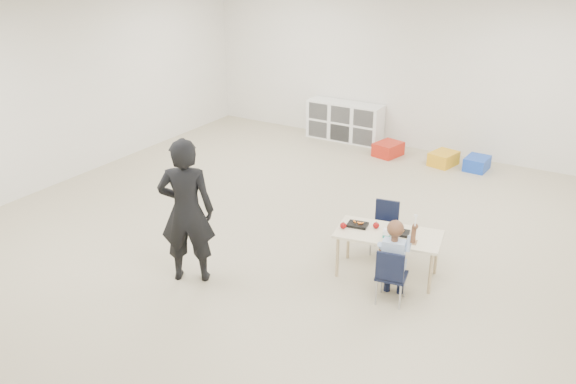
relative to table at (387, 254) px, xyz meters
The scene contains 16 objects.
room 1.76m from the table, behind, with size 9.00×9.02×2.80m.
table is the anchor object (origin of this frame).
chair_near 0.53m from the table, 63.13° to the right, with size 0.30×0.28×0.62m, color black, non-canonical shape.
chair_far 0.53m from the table, 116.87° to the left, with size 0.30×0.28×0.62m, color black, non-canonical shape.
child 0.57m from the table, 63.13° to the right, with size 0.41×0.41×0.98m, color #98ADCE, non-canonical shape.
lunch_tray_near 0.29m from the table, 22.84° to the left, with size 0.22×0.16×0.03m, color black.
lunch_tray_far 0.45m from the table, behind, with size 0.22×0.16×0.03m, color black.
milk_carton 0.33m from the table, 80.49° to the right, with size 0.07×0.07×0.10m, color white.
bread_roll 0.41m from the table, 14.14° to the right, with size 0.09×0.09×0.07m, color tan.
apple_near 0.34m from the table, 167.60° to the left, with size 0.07×0.07×0.07m, color maroon.
apple_far 0.58m from the table, 162.03° to the right, with size 0.07×0.07×0.07m, color maroon.
cubby_shelf 4.83m from the table, 121.62° to the left, with size 1.40×0.40×0.70m, color white.
adult 2.23m from the table, 147.44° to the right, with size 0.59×0.39×1.62m, color black.
bin_red 4.01m from the table, 112.08° to the left, with size 0.37×0.47×0.23m, color red.
bin_yellow 3.79m from the table, 98.34° to the left, with size 0.35×0.45×0.22m, color orange.
bin_blue 3.82m from the table, 90.31° to the left, with size 0.34×0.43×0.21m, color #1842B9.
Camera 1 is at (3.43, -5.45, 3.51)m, focal length 38.00 mm.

